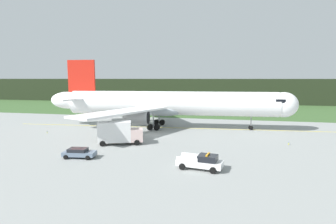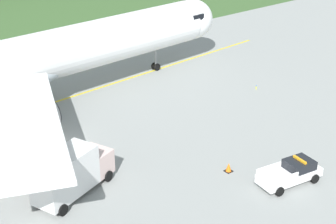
{
  "view_description": "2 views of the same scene",
  "coord_description": "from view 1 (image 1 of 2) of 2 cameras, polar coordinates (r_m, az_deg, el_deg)",
  "views": [
    {
      "loc": [
        13.39,
        -48.59,
        10.57
      ],
      "look_at": [
        0.74,
        9.38,
        3.29
      ],
      "focal_mm": 29.35,
      "sensor_mm": 36.0,
      "label": 1
    },
    {
      "loc": [
        -19.15,
        -38.37,
        22.39
      ],
      "look_at": [
        7.68,
        -5.61,
        2.78
      ],
      "focal_mm": 55.52,
      "sensor_mm": 36.0,
      "label": 2
    }
  ],
  "objects": [
    {
      "name": "apron_cone",
      "position": [
        37.31,
        3.55,
        -8.87
      ],
      "size": [
        0.62,
        0.62,
        0.78
      ],
      "color": "black",
      "rests_on": "ground"
    },
    {
      "name": "airliner",
      "position": [
        58.68,
        -0.07,
        1.7
      ],
      "size": [
        53.38,
        42.7,
        14.61
      ],
      "color": "white",
      "rests_on": "ground"
    },
    {
      "name": "grass_verge",
      "position": [
        96.99,
        4.3,
        0.73
      ],
      "size": [
        320.0,
        47.27,
        0.04
      ],
      "primitive_type": "cube",
      "color": "#395A2D",
      "rests_on": "ground"
    },
    {
      "name": "ops_pickup_truck",
      "position": [
        32.75,
        6.96,
        -10.23
      ],
      "size": [
        5.57,
        2.94,
        1.94
      ],
      "color": "white",
      "rests_on": "ground"
    },
    {
      "name": "staff_car",
      "position": [
        38.97,
        -17.99,
        -8.03
      ],
      "size": [
        4.45,
        2.45,
        1.3
      ],
      "color": "slate",
      "rests_on": "ground"
    },
    {
      "name": "ground",
      "position": [
        51.49,
        -3.04,
        -4.86
      ],
      "size": [
        320.0,
        320.0,
        0.0
      ],
      "primitive_type": "plane",
      "color": "gray"
    },
    {
      "name": "taxiway_edge_light_west",
      "position": [
        58.17,
        -23.81,
        -3.83
      ],
      "size": [
        0.12,
        0.12,
        0.47
      ],
      "color": "yellow",
      "rests_on": "ground"
    },
    {
      "name": "catering_truck",
      "position": [
        44.93,
        -10.18,
        -4.21
      ],
      "size": [
        7.46,
        4.62,
        3.85
      ],
      "color": "beige",
      "rests_on": "ground"
    },
    {
      "name": "distant_tree_line",
      "position": [
        119.33,
        5.87,
        4.37
      ],
      "size": [
        288.0,
        5.51,
        10.38
      ],
      "primitive_type": "cube",
      "color": "black",
      "rests_on": "ground"
    },
    {
      "name": "taxiway_edge_light_east",
      "position": [
        48.17,
        23.77,
        -5.96
      ],
      "size": [
        0.12,
        0.12,
        0.5
      ],
      "color": "yellow",
      "rests_on": "ground"
    },
    {
      "name": "taxiway_centerline_main",
      "position": [
        59.27,
        0.63,
        -3.28
      ],
      "size": [
        70.02,
        5.03,
        0.01
      ],
      "primitive_type": "cube",
      "rotation": [
        0.0,
        0.0,
        0.07
      ],
      "color": "yellow",
      "rests_on": "ground"
    }
  ]
}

